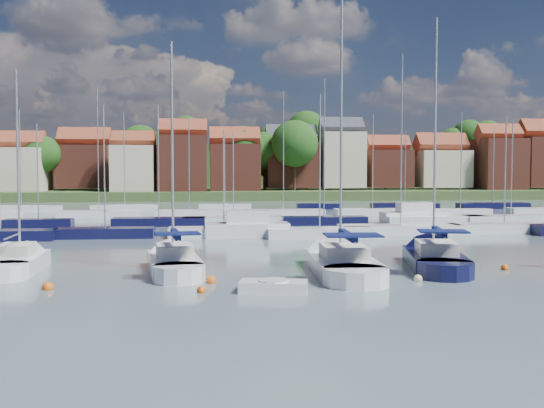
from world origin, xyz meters
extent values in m
plane|color=#4B5E66|center=(0.00, 40.00, 0.00)|extent=(260.00, 260.00, 0.00)
cube|color=white|center=(-10.50, 2.62, 0.25)|extent=(3.44, 6.63, 1.20)
cone|color=white|center=(-11.02, 6.54, 0.25)|extent=(3.02, 3.40, 2.64)
cylinder|color=white|center=(-10.09, -0.53, 0.25)|extent=(2.96, 2.96, 1.20)
cube|color=silver|center=(-10.44, 2.18, 1.20)|extent=(2.18, 2.86, 0.70)
cylinder|color=#B2B2B7|center=(-10.56, 3.05, 6.72)|extent=(0.14, 0.14, 11.73)
cylinder|color=#B2B2B7|center=(-10.33, 1.31, 2.05)|extent=(0.56, 3.50, 0.10)
cube|color=#0D1545|center=(-10.33, 1.31, 2.20)|extent=(0.73, 3.36, 0.35)
cube|color=#0D1545|center=(-10.18, 0.17, 2.35)|extent=(2.43, 1.86, 0.08)
cube|color=white|center=(-1.35, 1.47, 0.25)|extent=(3.62, 7.92, 1.20)
cone|color=white|center=(-1.11, 6.32, 0.25)|extent=(3.42, 3.93, 3.24)
cylinder|color=white|center=(-1.55, -2.41, 0.25)|extent=(3.40, 3.40, 1.20)
cube|color=silver|center=(-1.38, 0.93, 1.20)|extent=(2.43, 3.35, 0.70)
cylinder|color=#B2B2B7|center=(-1.32, 2.01, 8.04)|extent=(0.14, 0.14, 14.39)
cylinder|color=#B2B2B7|center=(-1.43, -0.14, 2.05)|extent=(0.32, 4.32, 0.10)
cube|color=#0D1545|center=(-1.43, -0.14, 2.20)|extent=(0.50, 4.11, 0.35)
cube|color=#0D1545|center=(-1.50, -1.54, 2.35)|extent=(2.85, 2.08, 0.08)
cube|color=black|center=(4.32, 2.57, 0.25)|extent=(4.44, 7.56, 1.20)
cone|color=black|center=(5.29, 6.89, 0.25)|extent=(3.64, 4.01, 2.95)
cylinder|color=black|center=(3.54, -0.89, 0.25)|extent=(3.53, 3.53, 1.20)
cube|color=silver|center=(4.21, 2.09, 1.20)|extent=(2.67, 3.33, 0.70)
cylinder|color=#B2B2B7|center=(4.42, 3.05, 7.56)|extent=(0.14, 0.14, 13.41)
cylinder|color=#B2B2B7|center=(3.99, 1.13, 2.05)|extent=(0.97, 3.86, 0.10)
cube|color=#0D1545|center=(3.99, 1.13, 2.20)|extent=(1.12, 3.71, 0.35)
cube|color=#0D1545|center=(3.71, -0.12, 2.35)|extent=(2.84, 2.28, 0.08)
cube|color=white|center=(-19.09, 3.83, 0.25)|extent=(2.71, 5.85, 1.20)
cone|color=white|center=(-19.30, 7.40, 0.25)|extent=(2.54, 2.92, 2.39)
cylinder|color=white|center=(-18.92, 0.97, 0.25)|extent=(2.52, 2.52, 1.20)
cube|color=silver|center=(-19.07, 3.44, 1.20)|extent=(1.81, 2.48, 0.70)
cylinder|color=#B2B2B7|center=(-19.11, 4.23, 6.00)|extent=(0.14, 0.14, 10.29)
cylinder|color=#B2B2B7|center=(-19.02, 2.64, 2.05)|extent=(0.29, 3.18, 0.10)
cube|color=white|center=(-5.68, -3.66, 0.22)|extent=(3.31, 2.03, 0.60)
cylinder|color=white|center=(-5.68, -3.66, 0.39)|extent=(1.43, 1.43, 0.39)
sphere|color=#D85914|center=(-16.07, -1.89, 0.00)|extent=(0.54, 0.54, 0.54)
sphere|color=#D85914|center=(-8.95, -3.38, 0.00)|extent=(0.42, 0.42, 0.42)
sphere|color=#D85914|center=(-8.50, -1.04, 0.00)|extent=(0.53, 0.53, 0.53)
sphere|color=beige|center=(1.86, -1.57, 0.00)|extent=(0.43, 0.43, 0.43)
sphere|color=#D85914|center=(0.68, 6.44, 0.00)|extent=(0.43, 0.43, 0.43)
sphere|color=#D85914|center=(7.90, 1.27, 0.00)|extent=(0.43, 0.43, 0.43)
sphere|color=#D85914|center=(-18.40, 5.72, 0.00)|extent=(0.52, 0.52, 0.52)
cube|color=black|center=(-25.16, 19.47, 0.35)|extent=(8.64, 2.42, 1.00)
cube|color=black|center=(-17.11, 20.54, 0.35)|extent=(8.01, 2.24, 1.00)
cylinder|color=#B2B2B7|center=(-17.11, 20.54, 5.93)|extent=(0.12, 0.12, 10.16)
cube|color=white|center=(-7.27, 20.20, 0.35)|extent=(9.22, 2.58, 1.00)
cylinder|color=#B2B2B7|center=(-7.27, 20.20, 4.94)|extent=(0.12, 0.12, 8.18)
cube|color=white|center=(0.63, 18.61, 0.35)|extent=(8.78, 2.46, 1.00)
cylinder|color=#B2B2B7|center=(0.63, 18.61, 6.38)|extent=(0.12, 0.12, 11.06)
cube|color=white|center=(8.23, 20.67, 0.35)|extent=(10.79, 3.02, 1.00)
cylinder|color=#B2B2B7|center=(8.23, 20.67, 8.29)|extent=(0.12, 0.12, 14.87)
cube|color=white|center=(17.98, 21.03, 0.35)|extent=(10.13, 2.84, 1.00)
cylinder|color=#B2B2B7|center=(17.98, 21.03, 5.65)|extent=(0.12, 0.12, 9.59)
cube|color=white|center=(-5.31, 20.00, 0.50)|extent=(7.00, 2.60, 1.40)
cube|color=white|center=(-5.31, 20.00, 1.60)|extent=(3.50, 2.20, 1.30)
cube|color=black|center=(-25.24, 30.99, 0.35)|extent=(6.54, 1.83, 1.00)
cylinder|color=#B2B2B7|center=(-25.24, 30.99, 5.53)|extent=(0.12, 0.12, 9.37)
cube|color=black|center=(-13.55, 31.64, 0.35)|extent=(9.30, 2.60, 1.00)
cylinder|color=#B2B2B7|center=(-13.55, 31.64, 6.59)|extent=(0.12, 0.12, 11.48)
cube|color=white|center=(-5.94, 32.01, 0.35)|extent=(10.40, 2.91, 1.00)
cylinder|color=#B2B2B7|center=(-5.94, 32.01, 5.24)|extent=(0.12, 0.12, 8.77)
cube|color=black|center=(3.48, 31.28, 0.35)|extent=(8.80, 2.46, 1.00)
cylinder|color=#B2B2B7|center=(3.48, 31.28, 8.01)|extent=(0.12, 0.12, 14.33)
cube|color=white|center=(15.40, 31.16, 0.35)|extent=(10.73, 3.00, 1.00)
cylinder|color=#B2B2B7|center=(15.40, 31.16, 6.92)|extent=(0.12, 0.12, 12.14)
cube|color=white|center=(23.82, 30.97, 0.35)|extent=(10.48, 2.93, 1.00)
cylinder|color=#B2B2B7|center=(23.82, 30.97, 5.99)|extent=(0.12, 0.12, 10.28)
cube|color=white|center=(13.46, 32.00, 0.50)|extent=(7.00, 2.60, 1.40)
cube|color=white|center=(13.46, 32.00, 1.60)|extent=(3.50, 2.20, 1.30)
cube|color=white|center=(-21.71, 44.21, 0.35)|extent=(9.71, 2.72, 1.00)
cylinder|color=#B2B2B7|center=(-21.71, 44.21, 8.29)|extent=(0.12, 0.12, 14.88)
cube|color=white|center=(-10.84, 44.51, 0.35)|extent=(8.49, 2.38, 1.00)
cylinder|color=#B2B2B7|center=(-10.84, 44.51, 6.51)|extent=(0.12, 0.12, 11.31)
cube|color=white|center=(0.79, 43.78, 0.35)|extent=(10.16, 2.85, 1.00)
cylinder|color=#B2B2B7|center=(0.79, 43.78, 8.15)|extent=(0.12, 0.12, 14.59)
cube|color=white|center=(12.17, 43.90, 0.35)|extent=(9.53, 2.67, 1.00)
cylinder|color=#B2B2B7|center=(12.17, 43.90, 6.81)|extent=(0.12, 0.12, 11.91)
cube|color=white|center=(23.16, 42.50, 0.35)|extent=(7.62, 2.13, 1.00)
cylinder|color=#B2B2B7|center=(23.16, 42.50, 6.91)|extent=(0.12, 0.12, 12.13)
cube|color=white|center=(-34.13, 55.68, 0.35)|extent=(10.37, 2.90, 1.00)
cylinder|color=#B2B2B7|center=(-34.13, 55.68, 7.45)|extent=(0.12, 0.12, 13.20)
cube|color=white|center=(-20.26, 56.56, 0.35)|extent=(9.24, 2.59, 1.00)
cylinder|color=#B2B2B7|center=(-20.26, 56.56, 7.43)|extent=(0.12, 0.12, 13.17)
cube|color=white|center=(-6.08, 57.30, 0.35)|extent=(7.57, 2.12, 1.00)
cylinder|color=#B2B2B7|center=(-6.08, 57.30, 5.97)|extent=(0.12, 0.12, 10.24)
cube|color=black|center=(7.88, 57.47, 0.35)|extent=(6.58, 1.84, 1.00)
cylinder|color=#B2B2B7|center=(7.88, 57.47, 4.85)|extent=(0.12, 0.12, 8.01)
cube|color=black|center=(20.94, 57.40, 0.35)|extent=(9.92, 2.78, 1.00)
cylinder|color=#B2B2B7|center=(20.94, 57.40, 6.31)|extent=(0.12, 0.12, 10.92)
cube|color=black|center=(34.28, 56.37, 0.35)|extent=(10.55, 2.95, 1.00)
cylinder|color=#B2B2B7|center=(34.28, 56.37, 6.61)|extent=(0.12, 0.12, 11.51)
cube|color=#3D4F27|center=(0.00, 117.00, 0.30)|extent=(200.00, 70.00, 3.00)
cube|color=#3D4F27|center=(0.00, 142.00, 5.00)|extent=(200.00, 60.00, 14.00)
cube|color=beige|center=(-44.83, 92.19, 5.88)|extent=(9.35, 10.04, 8.56)
cube|color=brown|center=(-44.83, 92.19, 11.30)|extent=(9.54, 4.63, 4.63)
cube|color=brown|center=(-33.65, 97.79, 6.56)|extent=(10.37, 9.97, 8.73)
cube|color=brown|center=(-33.65, 97.79, 12.20)|extent=(10.57, 5.13, 5.13)
cube|color=beige|center=(-22.74, 89.00, 6.08)|extent=(8.09, 8.80, 8.96)
cube|color=brown|center=(-22.74, 89.00, 11.55)|extent=(8.25, 4.00, 4.00)
cube|color=brown|center=(-13.35, 89.94, 7.08)|extent=(9.36, 10.17, 10.97)
cube|color=brown|center=(-13.35, 89.94, 13.72)|extent=(9.54, 4.63, 4.63)
cube|color=brown|center=(-3.04, 91.65, 6.31)|extent=(9.90, 8.56, 9.42)
cube|color=brown|center=(-3.04, 91.65, 12.23)|extent=(10.10, 4.90, 4.90)
cube|color=brown|center=(9.10, 96.65, 6.95)|extent=(10.59, 8.93, 9.49)
cube|color=#383A42|center=(9.10, 96.65, 12.99)|extent=(10.80, 5.24, 5.24)
cube|color=beige|center=(19.71, 95.80, 8.02)|extent=(9.01, 8.61, 11.65)
cube|color=#383A42|center=(19.71, 95.80, 14.95)|extent=(9.19, 4.46, 4.46)
cube|color=brown|center=(30.17, 97.00, 6.20)|extent=(9.10, 9.34, 8.00)
cube|color=brown|center=(30.17, 97.00, 11.32)|extent=(9.28, 4.50, 4.50)
cube|color=beige|center=(41.95, 96.59, 6.14)|extent=(10.86, 9.59, 7.88)
cube|color=brown|center=(41.95, 96.59, 11.41)|extent=(11.07, 5.37, 5.37)
cube|color=brown|center=(53.76, 93.92, 7.09)|extent=(9.18, 9.96, 10.97)
cube|color=brown|center=(53.76, 93.92, 13.70)|extent=(9.36, 4.54, 4.54)
cylinder|color=#382619|center=(56.77, 115.51, 8.51)|extent=(0.50, 0.50, 4.47)
sphere|color=#285A1C|center=(56.77, 115.51, 14.58)|extent=(8.18, 8.18, 8.18)
cylinder|color=#382619|center=(3.46, 95.93, 3.83)|extent=(0.50, 0.50, 4.46)
sphere|color=#285A1C|center=(3.46, 95.93, 9.88)|extent=(8.15, 8.15, 8.15)
cylinder|color=#382619|center=(15.22, 113.68, 8.58)|extent=(0.50, 0.50, 5.15)
sphere|color=#285A1C|center=(15.22, 113.68, 15.56)|extent=(9.41, 9.41, 9.41)
cylinder|color=#382619|center=(-13.54, 116.31, 8.68)|extent=(0.50, 0.50, 4.56)
sphere|color=#285A1C|center=(-13.54, 116.31, 14.87)|extent=(8.34, 8.34, 8.34)
cylinder|color=#382619|center=(-23.24, 105.25, 4.18)|extent=(0.50, 0.50, 5.15)
sphere|color=#285A1C|center=(-23.24, 105.25, 11.17)|extent=(9.42, 9.42, 9.42)
cylinder|color=#382619|center=(-38.67, 107.32, 6.76)|extent=(0.50, 0.50, 3.42)
sphere|color=#285A1C|center=(-38.67, 107.32, 11.40)|extent=(6.26, 6.26, 6.26)
cylinder|color=#382619|center=(13.76, 104.71, 3.48)|extent=(0.50, 0.50, 3.77)
sphere|color=#285A1C|center=(13.76, 104.71, 8.60)|extent=(6.89, 6.89, 6.89)
cylinder|color=#382619|center=(9.05, 90.94, 4.21)|extent=(0.50, 0.50, 5.21)
sphere|color=#285A1C|center=(9.05, 90.94, 11.28)|extent=(9.53, 9.53, 9.53)
cylinder|color=#382619|center=(61.93, 101.62, 3.09)|extent=(0.50, 0.50, 2.97)
sphere|color=#285A1C|center=(61.93, 101.62, 7.12)|extent=(5.44, 5.44, 5.44)
cylinder|color=#382619|center=(-1.15, 93.75, 4.02)|extent=(0.50, 0.50, 4.84)
sphere|color=#285A1C|center=(-1.15, 93.75, 10.59)|extent=(8.85, 8.85, 8.85)
cylinder|color=#382619|center=(52.68, 115.72, 8.17)|extent=(0.50, 0.50, 3.72)
sphere|color=#285A1C|center=(52.68, 115.72, 13.21)|extent=(6.80, 6.80, 6.80)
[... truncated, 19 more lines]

